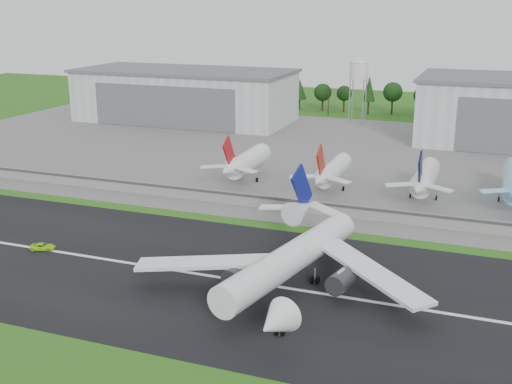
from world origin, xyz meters
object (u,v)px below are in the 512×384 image
at_px(ground_vehicle, 43,247).
at_px(parked_jet_red_b, 331,172).
at_px(main_airliner, 290,266).
at_px(parked_jet_navy, 424,179).
at_px(parked_jet_red_a, 244,162).

bearing_deg(ground_vehicle, parked_jet_red_b, -57.05).
height_order(main_airliner, ground_vehicle, main_airliner).
bearing_deg(parked_jet_red_b, main_airliner, -82.15).
distance_m(parked_jet_red_b, parked_jet_navy, 25.96).
bearing_deg(parked_jet_red_b, parked_jet_red_a, 179.85).
bearing_deg(parked_jet_red_a, ground_vehicle, -107.58).
height_order(parked_jet_red_b, parked_jet_navy, parked_jet_navy).
relative_size(main_airliner, parked_jet_red_b, 1.88).
bearing_deg(main_airliner, parked_jet_navy, -91.71).
relative_size(parked_jet_red_a, parked_jet_red_b, 1.00).
distance_m(parked_jet_red_a, parked_jet_navy, 52.55).
distance_m(ground_vehicle, parked_jet_red_a, 70.27).
xyz_separation_m(ground_vehicle, parked_jet_red_a, (21.16, 66.79, 5.41)).
xyz_separation_m(parked_jet_red_a, parked_jet_red_b, (26.59, -0.07, -0.38)).
distance_m(ground_vehicle, parked_jet_navy, 99.61).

